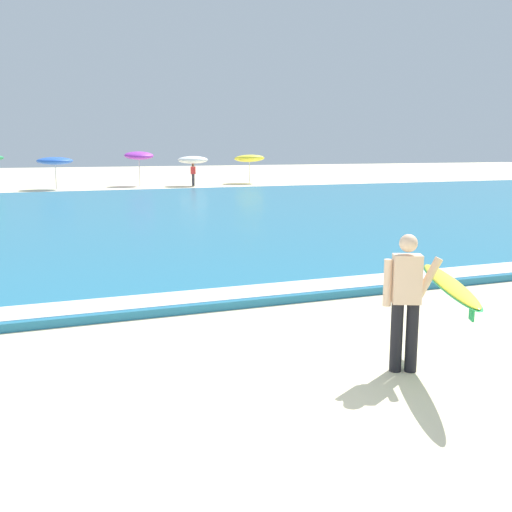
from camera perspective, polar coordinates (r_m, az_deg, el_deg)
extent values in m
plane|color=beige|center=(6.23, -1.46, -15.89)|extent=(160.00, 160.00, 0.00)
cube|color=teal|center=(23.58, -16.46, 3.46)|extent=(120.00, 28.00, 0.14)
cube|color=white|center=(10.46, -10.18, -4.21)|extent=(120.00, 0.90, 0.01)
cylinder|color=black|center=(7.62, 13.31, -7.58)|extent=(0.15, 0.15, 0.88)
cylinder|color=black|center=(7.66, 14.70, -7.56)|extent=(0.15, 0.15, 0.88)
cube|color=beige|center=(7.45, 14.26, -2.15)|extent=(0.40, 0.34, 0.60)
sphere|color=beige|center=(7.37, 14.41, 1.20)|extent=(0.22, 0.22, 0.22)
cylinder|color=beige|center=(7.42, 12.50, -2.52)|extent=(0.10, 0.10, 0.58)
cylinder|color=beige|center=(7.52, 16.26, -1.97)|extent=(0.32, 0.22, 0.51)
ellipsoid|color=yellow|center=(7.57, 18.01, -2.52)|extent=(1.22, 2.25, 0.10)
ellipsoid|color=green|center=(7.58, 18.01, -2.65)|extent=(1.28, 2.35, 0.05)
cube|color=green|center=(6.72, 19.97, -5.26)|extent=(0.08, 0.14, 0.14)
cylinder|color=beige|center=(41.32, -18.65, 7.30)|extent=(0.05, 0.05, 1.78)
ellipsoid|color=blue|center=(41.28, -18.73, 8.63)|extent=(2.29, 2.30, 0.53)
cylinder|color=beige|center=(43.53, -11.11, 7.97)|extent=(0.05, 0.05, 2.06)
ellipsoid|color=purple|center=(43.50, -11.16, 9.43)|extent=(2.06, 2.10, 0.73)
cylinder|color=beige|center=(43.04, -6.05, 7.88)|extent=(0.05, 0.05, 1.76)
ellipsoid|color=white|center=(43.01, -6.08, 9.15)|extent=(2.14, 2.14, 0.55)
cylinder|color=beige|center=(45.86, -0.64, 8.12)|extent=(0.05, 0.05, 1.80)
ellipsoid|color=yellow|center=(45.83, -0.64, 9.35)|extent=(2.30, 2.33, 0.70)
cylinder|color=#383842|center=(42.85, -6.04, 7.25)|extent=(0.20, 0.20, 0.84)
cube|color=red|center=(42.82, -6.06, 8.18)|extent=(0.32, 0.20, 0.54)
sphere|color=brown|center=(42.80, -6.07, 8.67)|extent=(0.20, 0.20, 0.20)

